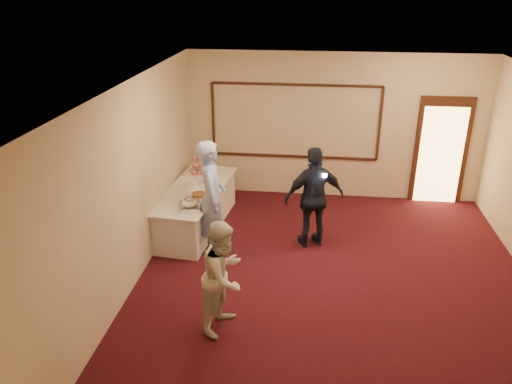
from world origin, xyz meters
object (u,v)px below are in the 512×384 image
Objects in this scene: plate_stack_b at (210,179)px; tart at (199,195)px; woman at (224,276)px; guest at (314,198)px; pavlova_tray at (190,204)px; plate_stack_a at (192,183)px; cupcake_stand at (197,166)px; man at (212,197)px; buffet_table at (195,208)px.

plate_stack_b is 0.73× the size of tart.
woman is 0.87× the size of guest.
plate_stack_a is (-0.18, 0.89, 0.00)m from pavlova_tray.
tart is at bearing -61.04° from plate_stack_a.
guest is at bearing -12.13° from plate_stack_a.
tart is at bearing -75.75° from cupcake_stand.
man is 1.73m from guest.
cupcake_stand is at bearing 94.82° from plate_stack_a.
woman is at bearing -68.62° from plate_stack_a.
pavlova_tray is at bearing -81.38° from cupcake_stand.
woman reaches higher than pavlova_tray.
tart is at bearing 85.42° from pavlova_tray.
buffet_table is 12.32× the size of plate_stack_b.
woman is (0.83, -3.07, -0.09)m from plate_stack_b.
buffet_table is 1.10m from man.
woman is at bearing -64.52° from pavlova_tray.
man is at bearing -76.19° from plate_stack_b.
cupcake_stand is at bearing 98.62° from pavlova_tray.
woman is (1.18, -3.56, -0.14)m from cupcake_stand.
plate_stack_a reaches higher than tart.
pavlova_tray is at bearing -95.30° from plate_stack_b.
cupcake_stand is 1.87× the size of plate_stack_b.
plate_stack_b is at bearing 33.90° from woman.
tart is (0.22, -0.40, -0.05)m from plate_stack_a.
plate_stack_b is 0.11× the size of man.
plate_stack_b is at bearing -54.89° from cupcake_stand.
plate_stack_a is 1.03m from man.
pavlova_tray reaches higher than tart.
plate_stack_b is (0.35, -0.49, -0.05)m from cupcake_stand.
plate_stack_b is 1.12m from man.
plate_stack_a is at bearing -142.78° from plate_stack_b.
cupcake_stand reaches higher than buffet_table.
guest is at bearing -2.23° from tart.
cupcake_stand is at bearing 11.25° from man.
woman is at bearing -71.73° from cupcake_stand.
plate_stack_b is 2.07m from guest.
woman reaches higher than tart.
plate_stack_b reaches higher than tart.
buffet_table is at bearing 98.36° from pavlova_tray.
man is at bearing 34.61° from woman.
guest reaches higher than buffet_table.
buffet_table is at bearing -81.11° from cupcake_stand.
plate_stack_b is at bearing 84.70° from pavlova_tray.
man is (0.37, 0.03, 0.13)m from pavlova_tray.
pavlova_tray is 0.91m from plate_stack_a.
plate_stack_a is 0.10× the size of guest.
pavlova_tray is at bearing 84.35° from man.
plate_stack_a is at bearing 40.14° from woman.
woman is (1.12, -2.85, -0.07)m from plate_stack_a.
plate_stack_a is 2.29m from guest.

